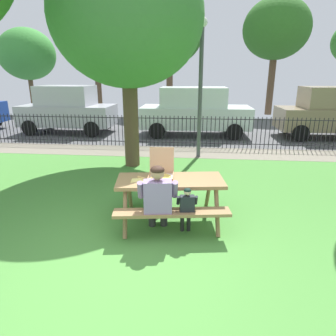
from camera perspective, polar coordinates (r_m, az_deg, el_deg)
The scene contains 18 objects.
ground at distance 5.53m, azimuth -5.60°, elevation -9.19°, with size 28.00×10.72×0.02m, color #4B8B3A.
cobblestone_walkway at distance 9.86m, azimuth -0.41°, elevation 3.10°, with size 28.00×1.40×0.01m, color gray.
street_asphalt at distance 14.10m, azimuth 1.48°, elevation 7.53°, with size 28.00×7.30×0.01m, color #515154.
picnic_table_foreground at distance 5.11m, azimuth 0.42°, elevation -3.96°, with size 1.99×1.71×0.79m.
pizza_box_open at distance 5.14m, azimuth -1.31°, elevation -0.70°, with size 0.45×0.48×0.48m.
pizza_slice_on_table at distance 5.05m, azimuth -5.73°, elevation -2.16°, with size 0.28×0.31×0.02m.
adult_at_table at distance 4.62m, azimuth -1.97°, elevation -5.60°, with size 0.63×0.63×1.19m.
child_at_table at distance 4.67m, azimuth 3.59°, elevation -7.33°, with size 0.33×0.33×0.84m.
iron_fence_streetside at distance 10.42m, azimuth -0.00°, elevation 7.04°, with size 22.16×0.03×1.09m.
lamp_post_walkway at distance 9.02m, azimuth 6.28°, elevation 17.19°, with size 0.28×0.28×3.95m.
tree_midground_left at distance 8.24m, azimuth -7.81°, elevation 26.57°, with size 3.78×3.78×5.50m.
parked_car_left at distance 13.62m, azimuth -18.63°, elevation 10.60°, with size 3.93×1.89×1.98m.
parked_car_center at distance 12.45m, azimuth 5.17°, elevation 10.82°, with size 4.43×1.97×1.94m.
parked_car_right at distance 13.48m, azimuth 28.57°, elevation 9.33°, with size 3.95×1.92×1.98m.
far_tree_left at distance 22.29m, azimuth -25.34°, elevation 19.02°, with size 3.53×3.53×5.21m.
far_tree_midleft at distance 20.46m, azimuth -13.64°, elevation 21.75°, with size 3.25×3.25×5.59m.
far_tree_center at distance 19.56m, azimuth 0.31°, elevation 24.10°, with size 3.94×3.94×6.46m.
far_tree_midright at distance 19.98m, azimuth 19.98°, elevation 23.64°, with size 3.82×3.82×6.64m.
Camera 1 is at (1.02, -3.47, 2.48)m, focal length 31.91 mm.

